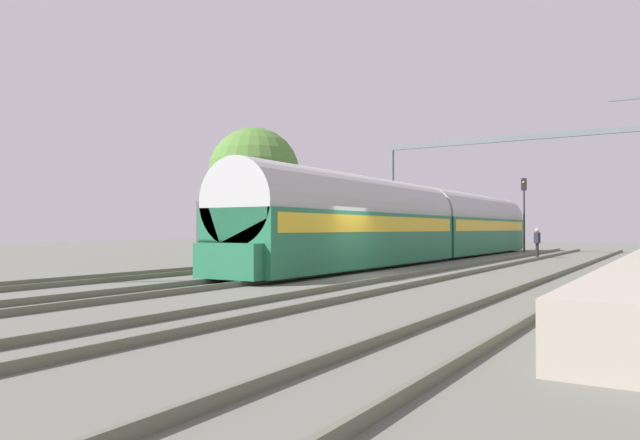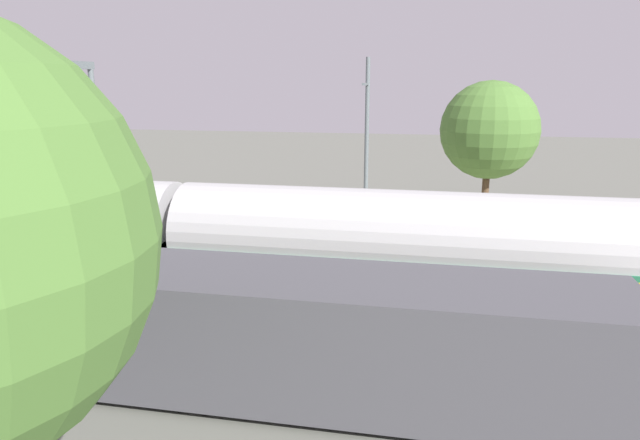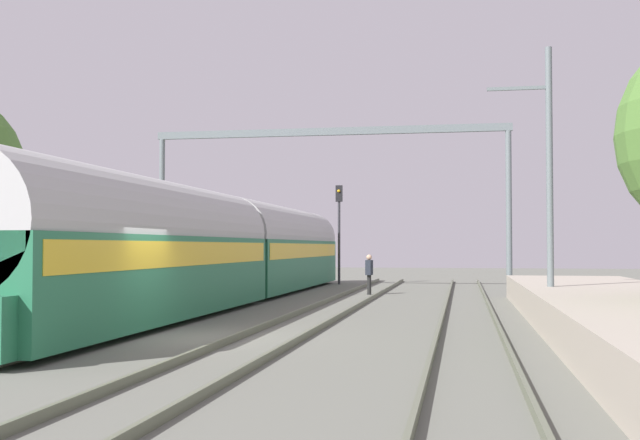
# 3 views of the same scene
# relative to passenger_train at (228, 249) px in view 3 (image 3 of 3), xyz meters

# --- Properties ---
(ground) EXTENTS (120.00, 120.00, 0.00)m
(ground) POSITION_rel_passenger_train_xyz_m (2.18, -11.16, -1.97)
(ground) COLOR #62645A
(track_west) EXTENTS (1.52, 60.00, 0.16)m
(track_west) POSITION_rel_passenger_train_xyz_m (-0.00, -11.16, -1.89)
(track_west) COLOR #5B604C
(track_west) RESTS_ON ground
(track_east) EXTENTS (1.52, 60.00, 0.16)m
(track_east) POSITION_rel_passenger_train_xyz_m (4.36, -11.16, -1.89)
(track_east) COLOR #5B604C
(track_east) RESTS_ON ground
(track_far_east) EXTENTS (1.52, 60.00, 0.16)m
(track_far_east) POSITION_rel_passenger_train_xyz_m (8.73, -11.16, -1.89)
(track_far_east) COLOR #5B604C
(track_far_east) RESTS_ON ground
(platform) EXTENTS (4.40, 28.00, 0.90)m
(platform) POSITION_rel_passenger_train_xyz_m (12.55, -9.16, -1.52)
(platform) COLOR #A39989
(platform) RESTS_ON ground
(passenger_train) EXTENTS (2.93, 32.85, 3.82)m
(passenger_train) POSITION_rel_passenger_train_xyz_m (0.00, 0.00, 0.00)
(passenger_train) COLOR #236B47
(passenger_train) RESTS_ON ground
(freight_car) EXTENTS (2.80, 13.00, 2.70)m
(freight_car) POSITION_rel_passenger_train_xyz_m (-4.36, -5.19, -0.50)
(freight_car) COLOR #47474C
(freight_car) RESTS_ON ground
(person_crossing) EXTENTS (0.30, 0.43, 1.73)m
(person_crossing) POSITION_rel_passenger_train_xyz_m (4.61, 5.64, -0.94)
(person_crossing) COLOR black
(person_crossing) RESTS_ON ground
(railway_signal_far) EXTENTS (0.36, 0.30, 5.44)m
(railway_signal_far) POSITION_rel_passenger_train_xyz_m (1.92, 14.54, 1.49)
(railway_signal_far) COLOR #2D2D33
(railway_signal_far) RESTS_ON ground
(catenary_gantry) EXTENTS (17.49, 0.28, 7.86)m
(catenary_gantry) POSITION_rel_passenger_train_xyz_m (2.18, 9.49, 3.99)
(catenary_gantry) COLOR slate
(catenary_gantry) RESTS_ON ground
(catenary_pole_east_mid) EXTENTS (1.90, 0.20, 8.00)m
(catenary_pole_east_mid) POSITION_rel_passenger_train_xyz_m (11.08, -4.27, 2.18)
(catenary_pole_east_mid) COLOR slate
(catenary_pole_east_mid) RESTS_ON ground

